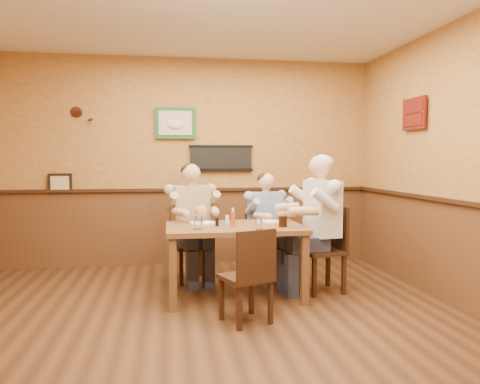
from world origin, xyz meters
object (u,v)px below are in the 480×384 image
(water_glass_left, at_px, (198,222))
(pepper_shaker, at_px, (217,222))
(water_glass_mid, at_px, (259,224))
(chair_right_end, at_px, (322,249))
(cola_tumbler, at_px, (283,221))
(dining_table, at_px, (234,234))
(diner_white_elder, at_px, (322,231))
(chair_back_right, at_px, (265,244))
(hot_sauce_bottle, at_px, (233,218))
(diner_tan_shirt, at_px, (191,229))
(chair_near_side, at_px, (246,275))
(diner_blue_polo, at_px, (265,230))
(salt_shaker, at_px, (227,220))
(chair_back_left, at_px, (191,244))

(water_glass_left, bearing_deg, pepper_shaker, 41.05)
(water_glass_mid, bearing_deg, water_glass_left, 170.66)
(chair_right_end, bearing_deg, cola_tumbler, -73.48)
(dining_table, relative_size, water_glass_mid, 13.22)
(water_glass_left, relative_size, water_glass_mid, 1.23)
(chair_right_end, relative_size, diner_white_elder, 0.70)
(chair_back_right, relative_size, hot_sauce_bottle, 4.61)
(diner_white_elder, height_order, water_glass_mid, diner_white_elder)
(diner_tan_shirt, bearing_deg, chair_near_side, -88.10)
(chair_back_right, distance_m, diner_white_elder, 0.92)
(diner_white_elder, xyz_separation_m, cola_tumbler, (-0.49, -0.23, 0.14))
(cola_tumbler, distance_m, hot_sauce_bottle, 0.51)
(diner_tan_shirt, bearing_deg, chair_right_end, -39.39)
(chair_near_side, bearing_deg, water_glass_left, -78.58)
(diner_tan_shirt, height_order, hot_sauce_bottle, diner_tan_shirt)
(diner_blue_polo, bearing_deg, hot_sauce_bottle, -137.79)
(dining_table, distance_m, cola_tumbler, 0.52)
(water_glass_left, distance_m, cola_tumbler, 0.85)
(chair_back_right, height_order, diner_white_elder, diner_white_elder)
(water_glass_left, xyz_separation_m, pepper_shaker, (0.20, 0.18, -0.02))
(chair_back_right, xyz_separation_m, chair_right_end, (0.47, -0.75, 0.07))
(chair_back_right, xyz_separation_m, diner_white_elder, (0.47, -0.75, 0.27))
(water_glass_mid, xyz_separation_m, hot_sauce_bottle, (-0.23, 0.19, 0.03))
(chair_back_right, distance_m, pepper_shaker, 1.13)
(chair_back_right, height_order, pepper_shaker, pepper_shaker)
(diner_white_elder, bearing_deg, water_glass_left, -88.50)
(diner_tan_shirt, relative_size, pepper_shaker, 14.64)
(diner_blue_polo, distance_m, water_glass_mid, 1.15)
(diner_tan_shirt, bearing_deg, hot_sauce_bottle, -78.16)
(diner_tan_shirt, bearing_deg, diner_white_elder, -39.39)
(chair_right_end, height_order, hot_sauce_bottle, chair_right_end)
(chair_back_right, xyz_separation_m, water_glass_mid, (-0.29, -1.09, 0.40))
(chair_right_end, bearing_deg, chair_near_side, -58.79)
(chair_right_end, height_order, salt_shaker, chair_right_end)
(dining_table, relative_size, diner_blue_polo, 1.23)
(dining_table, relative_size, chair_back_left, 1.61)
(chair_near_side, xyz_separation_m, diner_blue_polo, (0.50, 1.56, 0.15))
(chair_near_side, xyz_separation_m, diner_tan_shirt, (-0.41, 1.49, 0.20))
(chair_near_side, distance_m, pepper_shaker, 0.85)
(dining_table, distance_m, chair_near_side, 0.80)
(chair_back_right, distance_m, hot_sauce_bottle, 1.12)
(water_glass_mid, bearing_deg, pepper_shaker, 144.71)
(chair_right_end, distance_m, chair_near_side, 1.27)
(hot_sauce_bottle, height_order, pepper_shaker, hot_sauce_bottle)
(dining_table, xyz_separation_m, cola_tumbler, (0.47, -0.19, 0.15))
(diner_white_elder, height_order, salt_shaker, diner_white_elder)
(diner_blue_polo, bearing_deg, diner_tan_shirt, 167.15)
(chair_near_side, distance_m, hot_sauce_bottle, 0.79)
(diner_blue_polo, xyz_separation_m, water_glass_left, (-0.88, -0.99, 0.24))
(cola_tumbler, relative_size, salt_shaker, 1.19)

